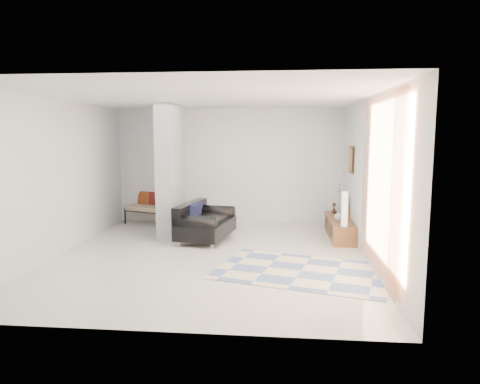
{
  "coord_description": "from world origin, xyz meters",
  "views": [
    {
      "loc": [
        1.24,
        -7.38,
        2.17
      ],
      "look_at": [
        0.49,
        0.6,
        1.09
      ],
      "focal_mm": 32.0,
      "sensor_mm": 36.0,
      "label": 1
    }
  ],
  "objects": [
    {
      "name": "loveseat",
      "position": [
        -0.33,
        1.21,
        0.36
      ],
      "size": [
        1.13,
        1.64,
        0.76
      ],
      "rotation": [
        0.0,
        0.0,
        -0.18
      ],
      "color": "silver",
      "rests_on": "floor"
    },
    {
      "name": "wall_art",
      "position": [
        2.72,
        1.7,
        1.65
      ],
      "size": [
        0.04,
        0.45,
        0.55
      ],
      "primitive_type": "cube",
      "color": "black",
      "rests_on": "wall_right"
    },
    {
      "name": "media_console",
      "position": [
        2.52,
        1.7,
        0.2
      ],
      "size": [
        0.45,
        1.8,
        0.8
      ],
      "color": "brown",
      "rests_on": "floor"
    },
    {
      "name": "bronze_figurine",
      "position": [
        2.47,
        2.3,
        0.52
      ],
      "size": [
        0.13,
        0.13,
        0.23
      ],
      "primitive_type": null,
      "rotation": [
        0.0,
        0.0,
        0.15
      ],
      "color": "black",
      "rests_on": "media_console"
    },
    {
      "name": "wall_left",
      "position": [
        -2.75,
        0.0,
        1.4
      ],
      "size": [
        0.0,
        6.0,
        6.0
      ],
      "primitive_type": "plane",
      "rotation": [
        1.57,
        0.0,
        1.57
      ],
      "color": "white",
      "rests_on": "ground"
    },
    {
      "name": "wall_front",
      "position": [
        0.0,
        -3.0,
        1.4
      ],
      "size": [
        6.0,
        0.0,
        6.0
      ],
      "primitive_type": "plane",
      "rotation": [
        -1.57,
        0.0,
        0.0
      ],
      "color": "white",
      "rests_on": "ground"
    },
    {
      "name": "hallway_door",
      "position": [
        -2.1,
        2.96,
        1.02
      ],
      "size": [
        0.85,
        0.06,
        2.04
      ],
      "primitive_type": "cube",
      "color": "silver",
      "rests_on": "floor"
    },
    {
      "name": "curtain",
      "position": [
        2.67,
        -1.15,
        1.45
      ],
      "size": [
        0.0,
        2.55,
        2.55
      ],
      "primitive_type": "plane",
      "rotation": [
        1.57,
        0.0,
        1.57
      ],
      "color": "orange",
      "rests_on": "wall_right"
    },
    {
      "name": "wall_right",
      "position": [
        2.75,
        0.0,
        1.4
      ],
      "size": [
        0.0,
        6.0,
        6.0
      ],
      "primitive_type": "plane",
      "rotation": [
        1.57,
        0.0,
        -1.57
      ],
      "color": "white",
      "rests_on": "ground"
    },
    {
      "name": "area_rug",
      "position": [
        1.6,
        -0.73,
        0.01
      ],
      "size": [
        3.01,
        2.39,
        0.01
      ],
      "primitive_type": "cube",
      "rotation": [
        0.0,
        0.0,
        -0.26
      ],
      "color": "beige",
      "rests_on": "floor"
    },
    {
      "name": "wall_back",
      "position": [
        0.0,
        3.0,
        1.4
      ],
      "size": [
        6.0,
        0.0,
        6.0
      ],
      "primitive_type": "plane",
      "rotation": [
        1.57,
        0.0,
        0.0
      ],
      "color": "white",
      "rests_on": "ground"
    },
    {
      "name": "vase",
      "position": [
        2.47,
        1.52,
        0.49
      ],
      "size": [
        0.2,
        0.2,
        0.19
      ],
      "primitive_type": "imported",
      "rotation": [
        0.0,
        0.0,
        0.14
      ],
      "color": "white",
      "rests_on": "media_console"
    },
    {
      "name": "floor",
      "position": [
        0.0,
        0.0,
        0.0
      ],
      "size": [
        6.0,
        6.0,
        0.0
      ],
      "primitive_type": "plane",
      "color": "silver",
      "rests_on": "ground"
    },
    {
      "name": "cylinder_lamp",
      "position": [
        2.5,
        0.92,
        0.74
      ],
      "size": [
        0.12,
        0.12,
        0.68
      ],
      "primitive_type": "cylinder",
      "color": "white",
      "rests_on": "media_console"
    },
    {
      "name": "partition_column",
      "position": [
        -1.1,
        1.6,
        1.4
      ],
      "size": [
        0.35,
        1.2,
        2.8
      ],
      "primitive_type": "cube",
      "color": "#999EA0",
      "rests_on": "floor"
    },
    {
      "name": "daybed",
      "position": [
        -1.72,
        2.64,
        0.43
      ],
      "size": [
        1.65,
        1.1,
        0.77
      ],
      "rotation": [
        0.0,
        0.0,
        -0.33
      ],
      "color": "black",
      "rests_on": "floor"
    },
    {
      "name": "ceiling",
      "position": [
        0.0,
        0.0,
        2.8
      ],
      "size": [
        6.0,
        6.0,
        0.0
      ],
      "primitive_type": "plane",
      "rotation": [
        3.14,
        0.0,
        0.0
      ],
      "color": "white",
      "rests_on": "wall_back"
    }
  ]
}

